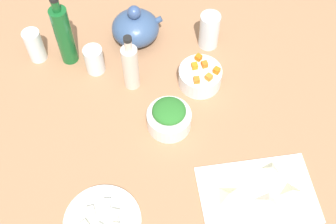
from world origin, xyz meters
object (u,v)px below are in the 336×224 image
(bowl_greens, at_px, (168,120))
(bottle_0, at_px, (64,35))
(teapot, at_px, (136,28))
(drinking_glass_2, at_px, (209,31))
(drinking_glass_0, at_px, (35,46))
(plate_tofu, at_px, (102,222))
(cutting_board, at_px, (257,195))
(bowl_carrots, at_px, (200,77))
(drinking_glass_1, at_px, (94,60))
(bottle_1, at_px, (131,66))

(bowl_greens, xyz_separation_m, bottle_0, (-0.26, 0.33, 0.09))
(teapot, relative_size, drinking_glass_2, 1.34)
(bottle_0, distance_m, drinking_glass_0, 0.12)
(teapot, height_order, drinking_glass_2, teapot)
(bowl_greens, bearing_deg, bottle_0, 128.24)
(plate_tofu, xyz_separation_m, drinking_glass_2, (0.45, 0.54, 0.06))
(cutting_board, distance_m, bowl_carrots, 0.41)
(drinking_glass_1, relative_size, drinking_glass_2, 0.74)
(plate_tofu, relative_size, drinking_glass_1, 2.15)
(bowl_greens, relative_size, bowl_carrots, 0.97)
(teapot, bearing_deg, cutting_board, -71.60)
(teapot, bearing_deg, drinking_glass_2, -18.43)
(bowl_carrots, bearing_deg, bowl_greens, -135.40)
(bottle_1, bearing_deg, bowl_carrots, -11.88)
(bowl_greens, bearing_deg, drinking_glass_1, 124.71)
(bottle_0, height_order, drinking_glass_0, bottle_0)
(plate_tofu, height_order, drinking_glass_2, drinking_glass_2)
(bowl_carrots, height_order, teapot, teapot)
(bottle_1, bearing_deg, bottle_0, 140.29)
(plate_tofu, bearing_deg, cutting_board, -2.84)
(bottle_1, relative_size, drinking_glass_2, 1.66)
(plate_tofu, xyz_separation_m, bottle_1, (0.16, 0.43, 0.08))
(drinking_glass_0, bearing_deg, bowl_greens, -44.69)
(cutting_board, height_order, bottle_0, bottle_0)
(plate_tofu, xyz_separation_m, bowl_greens, (0.24, 0.26, 0.02))
(bowl_carrots, xyz_separation_m, drinking_glass_1, (-0.32, 0.13, 0.02))
(bowl_greens, xyz_separation_m, teapot, (-0.03, 0.36, 0.03))
(cutting_board, bearing_deg, teapot, 108.40)
(teapot, xyz_separation_m, drinking_glass_2, (0.23, -0.08, 0.01))
(teapot, relative_size, bottle_0, 0.65)
(bottle_0, bearing_deg, bowl_greens, -51.76)
(drinking_glass_1, xyz_separation_m, drinking_glass_2, (0.39, 0.02, 0.02))
(cutting_board, height_order, plate_tofu, plate_tofu)
(plate_tofu, height_order, bowl_carrots, bowl_carrots)
(bottle_1, bearing_deg, drinking_glass_0, 147.63)
(bowl_greens, height_order, drinking_glass_1, drinking_glass_1)
(plate_tofu, bearing_deg, drinking_glass_2, 50.58)
(bottle_1, height_order, drinking_glass_0, bottle_1)
(cutting_board, bearing_deg, bowl_greens, 123.86)
(teapot, xyz_separation_m, drinking_glass_0, (-0.33, -0.01, 0.00))
(cutting_board, distance_m, plate_tofu, 0.43)
(bottle_1, bearing_deg, plate_tofu, -110.50)
(teapot, distance_m, bottle_0, 0.24)
(bowl_carrots, height_order, bottle_1, bottle_1)
(bowl_greens, xyz_separation_m, bottle_1, (-0.08, 0.18, 0.06))
(cutting_board, relative_size, drinking_glass_0, 2.69)
(plate_tofu, xyz_separation_m, bowl_carrots, (0.37, 0.39, 0.02))
(teapot, relative_size, bottle_1, 0.80)
(cutting_board, relative_size, bottle_1, 1.46)
(cutting_board, distance_m, bottle_0, 0.76)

